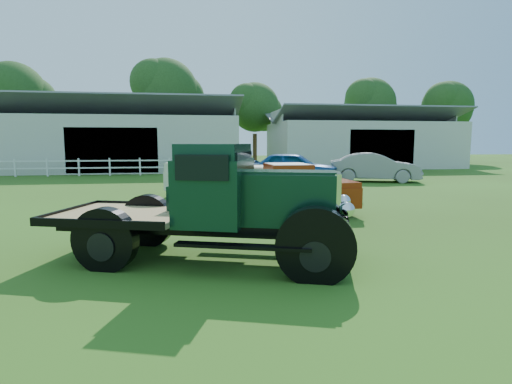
{
  "coord_description": "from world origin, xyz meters",
  "views": [
    {
      "loc": [
        -1.29,
        -8.42,
        2.27
      ],
      "look_at": [
        0.2,
        1.2,
        1.05
      ],
      "focal_mm": 28.0,
      "sensor_mm": 36.0,
      "label": 1
    }
  ],
  "objects": [
    {
      "name": "ground",
      "position": [
        0.0,
        0.0,
        0.0
      ],
      "size": [
        120.0,
        120.0,
        0.0
      ],
      "primitive_type": "plane",
      "color": "#314B16"
    },
    {
      "name": "shed_left",
      "position": [
        -7.0,
        26.0,
        2.8
      ],
      "size": [
        18.8,
        10.2,
        5.6
      ],
      "primitive_type": null,
      "color": "#9E9C88",
      "rests_on": "ground"
    },
    {
      "name": "shed_right",
      "position": [
        14.0,
        27.0,
        2.6
      ],
      "size": [
        16.8,
        9.2,
        5.2
      ],
      "primitive_type": null,
      "color": "#9E9C88",
      "rests_on": "ground"
    },
    {
      "name": "fence_rail",
      "position": [
        -8.0,
        20.0,
        0.6
      ],
      "size": [
        14.2,
        0.16,
        1.2
      ],
      "primitive_type": null,
      "color": "white",
      "rests_on": "ground"
    },
    {
      "name": "tree_a",
      "position": [
        -18.0,
        33.0,
        5.25
      ],
      "size": [
        6.3,
        6.3,
        10.5
      ],
      "primitive_type": null,
      "color": "black",
      "rests_on": "ground"
    },
    {
      "name": "tree_b",
      "position": [
        -4.0,
        34.0,
        5.75
      ],
      "size": [
        6.9,
        6.9,
        11.5
      ],
      "primitive_type": null,
      "color": "black",
      "rests_on": "ground"
    },
    {
      "name": "tree_c",
      "position": [
        5.0,
        33.0,
        4.5
      ],
      "size": [
        5.4,
        5.4,
        9.0
      ],
      "primitive_type": null,
      "color": "black",
      "rests_on": "ground"
    },
    {
      "name": "tree_d",
      "position": [
        18.0,
        34.0,
        5.0
      ],
      "size": [
        6.0,
        6.0,
        10.0
      ],
      "primitive_type": null,
      "color": "black",
      "rests_on": "ground"
    },
    {
      "name": "tree_e",
      "position": [
        26.0,
        32.0,
        4.75
      ],
      "size": [
        5.7,
        5.7,
        9.5
      ],
      "primitive_type": null,
      "color": "black",
      "rests_on": "ground"
    },
    {
      "name": "vintage_flatbed",
      "position": [
        -1.0,
        -0.86,
        1.12
      ],
      "size": [
        6.06,
        3.87,
        2.24
      ],
      "primitive_type": null,
      "rotation": [
        0.0,
        0.0,
        -0.31
      ],
      "color": "black",
      "rests_on": "ground"
    },
    {
      "name": "red_pickup",
      "position": [
        1.43,
        3.4,
        0.82
      ],
      "size": [
        4.54,
        1.85,
        1.64
      ],
      "primitive_type": null,
      "rotation": [
        0.0,
        0.0,
        0.03
      ],
      "color": "maroon",
      "rests_on": "ground"
    },
    {
      "name": "white_pickup",
      "position": [
        0.13,
        8.0,
        0.95
      ],
      "size": [
        5.5,
        3.1,
        1.9
      ],
      "primitive_type": null,
      "rotation": [
        0.0,
        0.0,
        -0.22
      ],
      "color": "beige",
      "rests_on": "ground"
    },
    {
      "name": "misc_car_blue",
      "position": [
        4.29,
        13.77,
        0.86
      ],
      "size": [
        5.46,
        3.69,
        1.73
      ],
      "primitive_type": "imported",
      "rotation": [
        0.0,
        0.0,
        1.21
      ],
      "color": "#194B8D",
      "rests_on": "ground"
    },
    {
      "name": "misc_car_grey",
      "position": [
        8.98,
        13.26,
        0.83
      ],
      "size": [
        5.32,
        3.23,
        1.66
      ],
      "primitive_type": "imported",
      "rotation": [
        0.0,
        0.0,
        1.25
      ],
      "color": "gray",
      "rests_on": "ground"
    }
  ]
}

